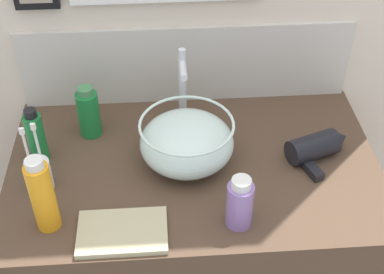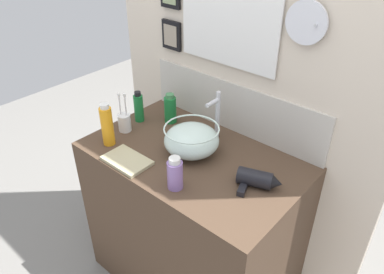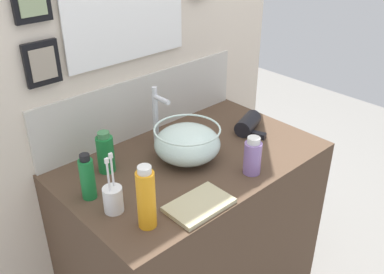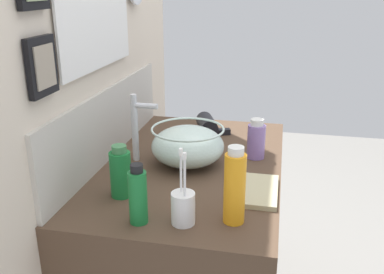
# 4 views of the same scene
# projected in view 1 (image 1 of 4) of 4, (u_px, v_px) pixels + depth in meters

# --- Properties ---
(vanity_counter) EXTENTS (1.05, 0.64, 0.89)m
(vanity_counter) POSITION_uv_depth(u_px,v_px,m) (194.00, 260.00, 1.79)
(vanity_counter) COLOR #4C3828
(vanity_counter) RESTS_ON ground
(glass_bowl_sink) EXTENTS (0.26, 0.26, 0.14)m
(glass_bowl_sink) POSITION_uv_depth(u_px,v_px,m) (187.00, 142.00, 1.47)
(glass_bowl_sink) COLOR silver
(glass_bowl_sink) RESTS_ON vanity_counter
(faucet) EXTENTS (0.02, 0.10, 0.25)m
(faucet) POSITION_uv_depth(u_px,v_px,m) (183.00, 83.00, 1.57)
(faucet) COLOR silver
(faucet) RESTS_ON vanity_counter
(hair_drier) EXTENTS (0.20, 0.18, 0.07)m
(hair_drier) POSITION_uv_depth(u_px,v_px,m) (317.00, 147.00, 1.51)
(hair_drier) COLOR black
(hair_drier) RESTS_ON vanity_counter
(toothbrush_cup) EXTENTS (0.07, 0.07, 0.21)m
(toothbrush_cup) POSITION_uv_depth(u_px,v_px,m) (39.00, 174.00, 1.41)
(toothbrush_cup) COLOR white
(toothbrush_cup) RESTS_ON vanity_counter
(soap_dispenser) EXTENTS (0.05, 0.05, 0.17)m
(soap_dispenser) POSITION_uv_depth(u_px,v_px,m) (36.00, 136.00, 1.48)
(soap_dispenser) COLOR #197233
(soap_dispenser) RESTS_ON vanity_counter
(lotion_bottle) EXTENTS (0.06, 0.06, 0.16)m
(lotion_bottle) POSITION_uv_depth(u_px,v_px,m) (89.00, 113.00, 1.56)
(lotion_bottle) COLOR #197233
(lotion_bottle) RESTS_ON vanity_counter
(spray_bottle) EXTENTS (0.06, 0.06, 0.22)m
(spray_bottle) POSITION_uv_depth(u_px,v_px,m) (42.00, 196.00, 1.27)
(spray_bottle) COLOR orange
(spray_bottle) RESTS_ON vanity_counter
(shampoo_bottle) EXTENTS (0.07, 0.07, 0.15)m
(shampoo_bottle) POSITION_uv_depth(u_px,v_px,m) (240.00, 203.00, 1.30)
(shampoo_bottle) COLOR #8C6BB2
(shampoo_bottle) RESTS_ON vanity_counter
(hand_towel) EXTENTS (0.22, 0.14, 0.02)m
(hand_towel) POSITION_uv_depth(u_px,v_px,m) (122.00, 232.00, 1.31)
(hand_towel) COLOR tan
(hand_towel) RESTS_ON vanity_counter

